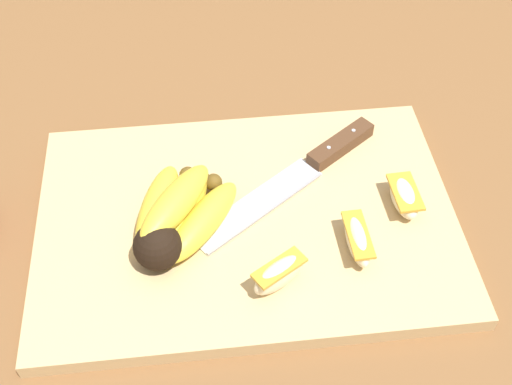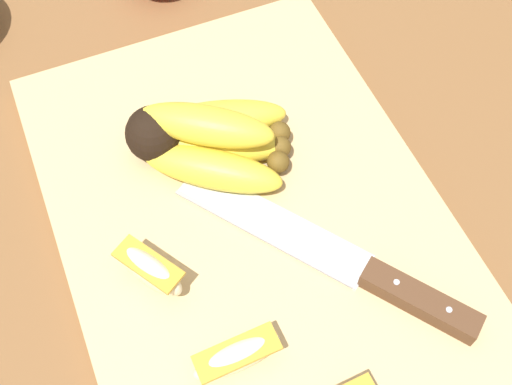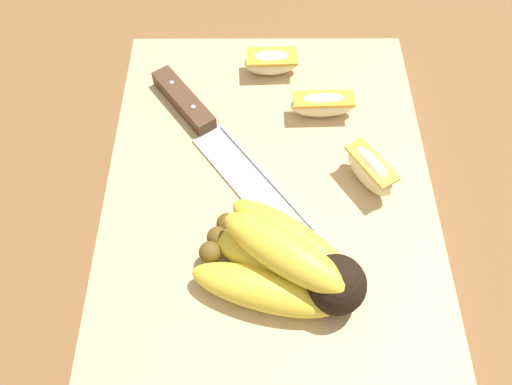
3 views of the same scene
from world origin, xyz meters
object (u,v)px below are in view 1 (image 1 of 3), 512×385
object	(u,v)px
banana_bunch	(176,217)
apple_wedge_near	(279,274)
chefs_knife	(313,165)
apple_wedge_far	(404,197)
apple_wedge_middle	(357,239)

from	to	relation	value
banana_bunch	apple_wedge_near	distance (m)	0.13
banana_bunch	chefs_knife	xyz separation A→B (m)	(-0.17, -0.08, -0.02)
apple_wedge_far	chefs_knife	bearing A→B (deg)	-36.82
apple_wedge_near	apple_wedge_far	size ratio (longest dim) A/B	1.02
chefs_knife	apple_wedge_middle	world-z (taller)	apple_wedge_middle
apple_wedge_near	apple_wedge_far	distance (m)	0.18
banana_bunch	apple_wedge_near	world-z (taller)	banana_bunch
apple_wedge_near	apple_wedge_far	bearing A→B (deg)	-149.29
apple_wedge_near	apple_wedge_middle	size ratio (longest dim) A/B	0.91
apple_wedge_near	banana_bunch	bearing A→B (deg)	-39.80
apple_wedge_near	apple_wedge_middle	xyz separation A→B (m)	(-0.09, -0.04, -0.00)
chefs_knife	apple_wedge_far	world-z (taller)	apple_wedge_far
apple_wedge_near	apple_wedge_middle	distance (m)	0.10
banana_bunch	apple_wedge_middle	bearing A→B (deg)	166.41
apple_wedge_near	chefs_knife	bearing A→B (deg)	-111.63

